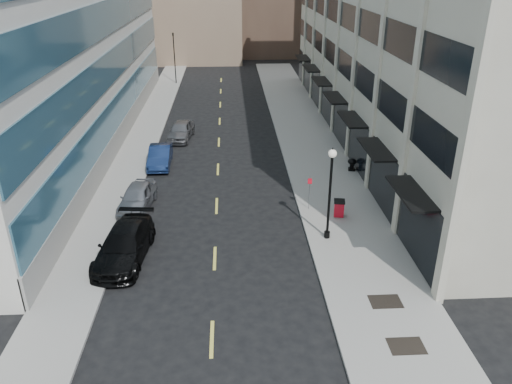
{
  "coord_description": "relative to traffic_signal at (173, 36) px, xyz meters",
  "views": [
    {
      "loc": [
        0.9,
        -13.75,
        13.79
      ],
      "look_at": [
        2.23,
        10.13,
        2.69
      ],
      "focal_mm": 35.0,
      "sensor_mm": 36.0,
      "label": 1
    }
  ],
  "objects": [
    {
      "name": "lamppost",
      "position": [
        11.55,
        -38.47,
        -2.52
      ],
      "size": [
        0.43,
        0.43,
        5.18
      ],
      "color": "black",
      "rests_on": "sidewalk_right"
    },
    {
      "name": "ground",
      "position": [
        5.5,
        -48.0,
        -5.72
      ],
      "size": [
        160.0,
        160.0,
        0.0
      ],
      "primitive_type": "plane",
      "color": "black",
      "rests_on": "ground"
    },
    {
      "name": "car_black_pickup",
      "position": [
        0.98,
        -39.78,
        -4.91
      ],
      "size": [
        2.77,
        5.75,
        1.61
      ],
      "primitive_type": "imported",
      "rotation": [
        0.0,
        0.0,
        -0.09
      ],
      "color": "black",
      "rests_on": "ground"
    },
    {
      "name": "traffic_signal",
      "position": [
        0.0,
        0.0,
        0.0
      ],
      "size": [
        0.66,
        0.66,
        6.98
      ],
      "color": "black",
      "rests_on": "ground"
    },
    {
      "name": "building_right",
      "position": [
        22.44,
        -21.01,
        3.28
      ],
      "size": [
        15.3,
        46.5,
        18.25
      ],
      "color": "beige",
      "rests_on": "ground"
    },
    {
      "name": "building_left",
      "position": [
        -10.45,
        -21.0,
        4.27
      ],
      "size": [
        16.14,
        46.0,
        20.0
      ],
      "color": "silver",
      "rests_on": "ground"
    },
    {
      "name": "car_grey_sedan",
      "position": [
        2.3,
        -21.0,
        -4.96
      ],
      "size": [
        2.36,
        4.64,
        1.52
      ],
      "primitive_type": "imported",
      "rotation": [
        0.0,
        0.0,
        -0.13
      ],
      "color": "slate",
      "rests_on": "ground"
    },
    {
      "name": "sidewalk_right",
      "position": [
        13.0,
        -28.0,
        -5.64
      ],
      "size": [
        5.0,
        80.0,
        0.15
      ],
      "primitive_type": "cube",
      "color": "gray",
      "rests_on": "ground"
    },
    {
      "name": "grate_far",
      "position": [
        13.1,
        -44.2,
        -5.56
      ],
      "size": [
        1.4,
        1.0,
        0.01
      ],
      "primitive_type": "cube",
      "color": "black",
      "rests_on": "sidewalk_right"
    },
    {
      "name": "sidewalk_left",
      "position": [
        -1.0,
        -28.0,
        -5.64
      ],
      "size": [
        3.0,
        80.0,
        0.15
      ],
      "primitive_type": "cube",
      "color": "gray",
      "rests_on": "ground"
    },
    {
      "name": "car_silver_sedan",
      "position": [
        0.7,
        -34.0,
        -4.98
      ],
      "size": [
        2.2,
        4.51,
        1.48
      ],
      "primitive_type": "imported",
      "rotation": [
        0.0,
        0.0,
        -0.11
      ],
      "color": "gray",
      "rests_on": "ground"
    },
    {
      "name": "urn_planter",
      "position": [
        15.1,
        -29.06,
        -5.03
      ],
      "size": [
        0.64,
        0.64,
        0.89
      ],
      "rotation": [
        0.0,
        0.0,
        -0.2
      ],
      "color": "black",
      "rests_on": "sidewalk_right"
    },
    {
      "name": "road_centerline",
      "position": [
        5.5,
        -31.0,
        -5.71
      ],
      "size": [
        0.15,
        68.2,
        0.01
      ],
      "color": "#D8CC4C",
      "rests_on": "ground"
    },
    {
      "name": "grate_mid",
      "position": [
        13.1,
        -47.0,
        -5.56
      ],
      "size": [
        1.4,
        1.0,
        0.01
      ],
      "primitive_type": "cube",
      "color": "black",
      "rests_on": "sidewalk_right"
    },
    {
      "name": "car_blue_sedan",
      "position": [
        1.25,
        -27.0,
        -4.99
      ],
      "size": [
        1.63,
        4.42,
        1.45
      ],
      "primitive_type": "imported",
      "rotation": [
        0.0,
        0.0,
        0.02
      ],
      "color": "#14244C",
      "rests_on": "ground"
    },
    {
      "name": "trash_bin",
      "position": [
        12.7,
        -36.04,
        -5.02
      ],
      "size": [
        0.73,
        0.76,
        1.02
      ],
      "rotation": [
        0.0,
        0.0,
        -0.18
      ],
      "color": "red",
      "rests_on": "sidewalk_right"
    },
    {
      "name": "sign_post",
      "position": [
        11.08,
        -34.99,
        -4.17
      ],
      "size": [
        0.25,
        0.06,
        2.13
      ],
      "rotation": [
        0.0,
        0.0,
        -0.06
      ],
      "color": "slate",
      "rests_on": "sidewalk_right"
    }
  ]
}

